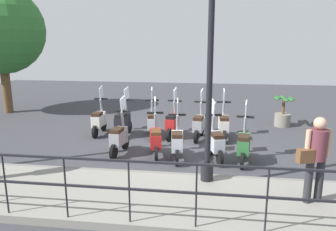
# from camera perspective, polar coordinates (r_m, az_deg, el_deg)

# --- Properties ---
(ground_plane) EXTENTS (28.00, 28.00, 0.00)m
(ground_plane) POSITION_cam_1_polar(r_m,az_deg,el_deg) (9.41, 2.87, -5.71)
(ground_plane) COLOR #38383D
(promenade_walkway) EXTENTS (2.20, 20.00, 0.15)m
(promenade_walkway) POSITION_cam_1_polar(r_m,az_deg,el_deg) (6.49, 0.45, -14.12)
(promenade_walkway) COLOR gray
(promenade_walkway) RESTS_ON ground_plane
(fence_railing) EXTENTS (0.04, 16.03, 1.07)m
(fence_railing) POSITION_cam_1_polar(r_m,az_deg,el_deg) (5.20, -1.01, -11.45)
(fence_railing) COLOR black
(fence_railing) RESTS_ON promenade_walkway
(lamp_post_near) EXTENTS (0.26, 0.90, 4.68)m
(lamp_post_near) POSITION_cam_1_polar(r_m,az_deg,el_deg) (6.52, 7.25, 5.93)
(lamp_post_near) COLOR black
(lamp_post_near) RESTS_ON promenade_walkway
(pedestrian_with_bag) EXTENTS (0.44, 0.62, 1.59)m
(pedestrian_with_bag) POSITION_cam_1_polar(r_m,az_deg,el_deg) (6.38, 24.37, -6.06)
(pedestrian_with_bag) COLOR #28282D
(pedestrian_with_bag) RESTS_ON promenade_walkway
(tree_large) EXTENTS (3.52, 3.52, 5.15)m
(tree_large) POSITION_cam_1_polar(r_m,az_deg,el_deg) (15.13, -27.24, 13.06)
(tree_large) COLOR brown
(tree_large) RESTS_ON ground_plane
(potted_palm) EXTENTS (1.06, 0.66, 1.05)m
(potted_palm) POSITION_cam_1_polar(r_m,az_deg,el_deg) (12.32, 19.37, 0.27)
(potted_palm) COLOR slate
(potted_palm) RESTS_ON ground_plane
(scooter_near_0) EXTENTS (1.23, 0.45, 1.54)m
(scooter_near_0) POSITION_cam_1_polar(r_m,az_deg,el_deg) (8.40, 13.02, -4.95)
(scooter_near_0) COLOR black
(scooter_near_0) RESTS_ON ground_plane
(scooter_near_1) EXTENTS (1.21, 0.53, 1.54)m
(scooter_near_1) POSITION_cam_1_polar(r_m,az_deg,el_deg) (8.44, 8.26, -4.64)
(scooter_near_1) COLOR black
(scooter_near_1) RESTS_ON ground_plane
(scooter_near_2) EXTENTS (1.23, 0.44, 1.54)m
(scooter_near_2) POSITION_cam_1_polar(r_m,az_deg,el_deg) (8.41, 1.62, -4.59)
(scooter_near_2) COLOR black
(scooter_near_2) RESTS_ON ground_plane
(scooter_near_3) EXTENTS (1.22, 0.49, 1.54)m
(scooter_near_3) POSITION_cam_1_polar(r_m,az_deg,el_deg) (8.62, -2.17, -4.13)
(scooter_near_3) COLOR black
(scooter_near_3) RESTS_ON ground_plane
(scooter_near_4) EXTENTS (1.23, 0.44, 1.54)m
(scooter_near_4) POSITION_cam_1_polar(r_m,az_deg,el_deg) (8.89, -8.48, -3.72)
(scooter_near_4) COLOR black
(scooter_near_4) RESTS_ON ground_plane
(scooter_far_0) EXTENTS (1.23, 0.44, 1.54)m
(scooter_far_0) POSITION_cam_1_polar(r_m,az_deg,el_deg) (10.20, 9.65, -1.54)
(scooter_far_0) COLOR black
(scooter_far_0) RESTS_ON ground_plane
(scooter_far_1) EXTENTS (1.23, 0.47, 1.54)m
(scooter_far_1) POSITION_cam_1_polar(r_m,az_deg,el_deg) (10.13, 5.46, -1.53)
(scooter_far_1) COLOR black
(scooter_far_1) RESTS_ON ground_plane
(scooter_far_2) EXTENTS (1.23, 0.45, 1.54)m
(scooter_far_2) POSITION_cam_1_polar(r_m,az_deg,el_deg) (10.27, 0.79, -1.25)
(scooter_far_2) COLOR black
(scooter_far_2) RESTS_ON ground_plane
(scooter_far_3) EXTENTS (1.23, 0.47, 1.54)m
(scooter_far_3) POSITION_cam_1_polar(r_m,az_deg,el_deg) (10.37, -2.81, -1.13)
(scooter_far_3) COLOR black
(scooter_far_3) RESTS_ON ground_plane
(scooter_far_4) EXTENTS (1.23, 0.47, 1.54)m
(scooter_far_4) POSITION_cam_1_polar(r_m,az_deg,el_deg) (10.50, -7.84, -1.05)
(scooter_far_4) COLOR black
(scooter_far_4) RESTS_ON ground_plane
(scooter_far_5) EXTENTS (1.23, 0.44, 1.54)m
(scooter_far_5) POSITION_cam_1_polar(r_m,az_deg,el_deg) (10.83, -11.92, -0.77)
(scooter_far_5) COLOR black
(scooter_far_5) RESTS_ON ground_plane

